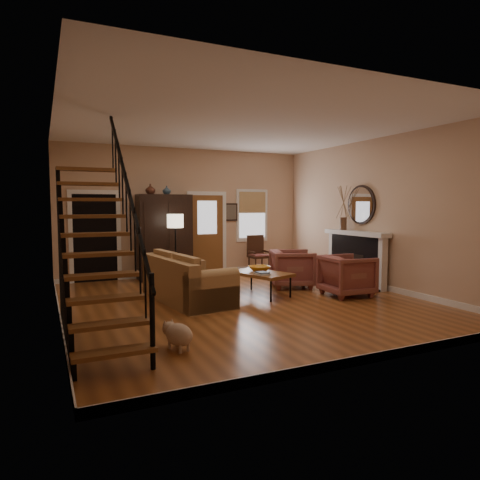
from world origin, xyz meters
name	(u,v)px	position (x,y,z in m)	size (l,w,h in m)	color
room	(193,220)	(-0.41, 1.76, 1.51)	(7.00, 7.33, 3.30)	#975426
staircase	(97,223)	(-2.78, -1.30, 1.60)	(0.94, 2.80, 3.20)	brown
fireplace	(357,253)	(3.13, 0.50, 0.74)	(0.33, 1.95, 2.30)	black
armoire	(164,237)	(-0.70, 3.15, 1.05)	(1.30, 0.60, 2.10)	black
vase_a	(150,189)	(-1.05, 3.05, 2.22)	(0.24, 0.24, 0.25)	#4C2619
vase_b	(167,190)	(-0.65, 3.05, 2.21)	(0.20, 0.20, 0.21)	#334C60
sofa	(187,279)	(-0.96, 0.54, 0.42)	(0.98, 2.27, 0.85)	#AA7E4D
coffee_table	(260,284)	(0.55, 0.38, 0.24)	(0.73, 1.25, 0.48)	brown
bowl	(259,268)	(0.60, 0.53, 0.53)	(0.43, 0.43, 0.11)	#C57B17
books	(262,273)	(0.43, 0.08, 0.51)	(0.23, 0.31, 0.06)	beige
armchair_left	(347,275)	(2.14, -0.38, 0.42)	(0.89, 0.92, 0.83)	maroon
armchair_right	(292,269)	(1.61, 0.86, 0.42)	(0.90, 0.92, 0.84)	maroon
floor_lamp	(176,249)	(-0.66, 2.30, 0.82)	(0.37, 0.37, 1.63)	black
side_chair	(259,254)	(1.85, 2.95, 0.51)	(0.54, 0.54, 1.02)	#3C2113
dog	(179,336)	(-1.92, -2.11, 0.18)	(0.28, 0.48, 0.35)	beige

